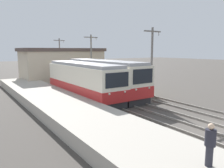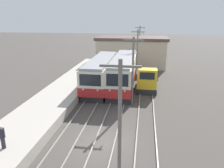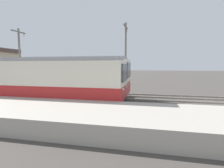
% 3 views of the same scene
% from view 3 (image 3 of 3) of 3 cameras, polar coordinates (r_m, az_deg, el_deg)
% --- Properties ---
extents(ground_plane, '(200.00, 200.00, 0.00)m').
position_cam_3_polar(ground_plane, '(15.82, 31.56, -6.23)').
color(ground_plane, '#47423D').
extents(track_center, '(1.54, 60.00, 0.14)m').
position_cam_3_polar(track_center, '(16.00, 31.34, -5.84)').
color(track_center, gray).
rests_on(track_center, ground).
extents(track_right, '(1.54, 60.00, 0.14)m').
position_cam_3_polar(track_right, '(18.81, 28.38, -4.02)').
color(track_right, gray).
rests_on(track_right, ground).
extents(commuter_train_left, '(2.84, 12.13, 3.72)m').
position_cam_3_polar(commuter_train_left, '(14.36, -20.41, 0.09)').
color(commuter_train_left, '#28282B').
rests_on(commuter_train_left, ground).
extents(commuter_train_center, '(2.84, 12.99, 3.88)m').
position_cam_3_polar(commuter_train_center, '(16.99, -16.65, 1.31)').
color(commuter_train_center, '#28282B').
rests_on(commuter_train_center, ground).
extents(shunting_locomotive, '(2.40, 4.76, 3.00)m').
position_cam_3_polar(shunting_locomotive, '(19.34, -9.92, 0.28)').
color(shunting_locomotive, '#28282B').
rests_on(shunting_locomotive, ground).
extents(catenary_mast_mid, '(2.00, 0.20, 7.01)m').
position_cam_3_polar(catenary_mast_mid, '(16.49, 4.41, 8.48)').
color(catenary_mast_mid, slate).
rests_on(catenary_mast_mid, ground).
extents(catenary_mast_far, '(2.00, 0.20, 7.01)m').
position_cam_3_polar(catenary_mast_far, '(21.29, -27.83, 7.25)').
color(catenary_mast_far, slate).
rests_on(catenary_mast_far, ground).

